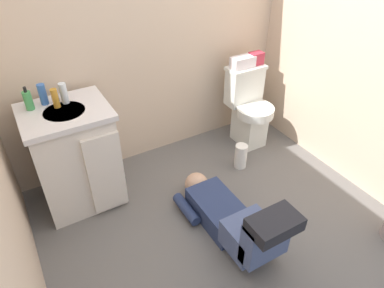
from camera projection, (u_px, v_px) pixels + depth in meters
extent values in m
cube|color=#605C59|center=(217.00, 222.00, 2.65)|extent=(2.98, 3.14, 0.04)
cube|color=beige|center=(146.00, 22.00, 2.71)|extent=(2.64, 0.08, 2.40)
cube|color=beige|center=(375.00, 36.00, 2.45)|extent=(0.08, 2.14, 2.40)
cube|color=silver|center=(249.00, 125.00, 3.37)|extent=(0.22, 0.30, 0.38)
cylinder|color=silver|center=(255.00, 111.00, 3.22)|extent=(0.35, 0.35, 0.08)
cube|color=silver|center=(244.00, 86.00, 3.25)|extent=(0.34, 0.17, 0.34)
cube|color=silver|center=(246.00, 68.00, 3.14)|extent=(0.36, 0.19, 0.03)
cube|color=silver|center=(76.00, 159.00, 2.61)|extent=(0.56, 0.48, 0.78)
cube|color=silver|center=(64.00, 112.00, 2.37)|extent=(0.60, 0.52, 0.04)
cylinder|color=silver|center=(65.00, 114.00, 2.36)|extent=(0.28, 0.28, 0.05)
cube|color=silver|center=(106.00, 174.00, 2.51)|extent=(0.26, 0.03, 0.66)
cylinder|color=silver|center=(57.00, 95.00, 2.43)|extent=(0.02, 0.02, 0.10)
cube|color=navy|center=(219.00, 211.00, 2.60)|extent=(0.29, 0.52, 0.17)
sphere|color=tan|center=(196.00, 184.00, 2.82)|extent=(0.19, 0.19, 0.19)
cube|color=#47557E|center=(250.00, 236.00, 2.29)|extent=(0.31, 0.28, 0.20)
cube|color=#47557E|center=(266.00, 239.00, 2.12)|extent=(0.31, 0.12, 0.32)
cube|color=black|center=(274.00, 224.00, 1.99)|extent=(0.31, 0.19, 0.09)
cylinder|color=navy|center=(186.00, 209.00, 2.65)|extent=(0.08, 0.30, 0.08)
cube|color=silver|center=(243.00, 62.00, 3.09)|extent=(0.22, 0.11, 0.10)
cube|color=#B22D3F|center=(256.00, 58.00, 3.14)|extent=(0.12, 0.09, 0.11)
cylinder|color=#439D52|center=(28.00, 101.00, 2.33)|extent=(0.06, 0.06, 0.13)
cylinder|color=black|center=(25.00, 90.00, 2.28)|extent=(0.02, 0.02, 0.04)
cylinder|color=#396ABC|center=(43.00, 94.00, 2.39)|extent=(0.05, 0.05, 0.15)
cylinder|color=#C48629|center=(55.00, 98.00, 2.35)|extent=(0.05, 0.05, 0.14)
cylinder|color=silver|center=(64.00, 93.00, 2.40)|extent=(0.05, 0.05, 0.15)
cylinder|color=white|center=(241.00, 156.00, 3.09)|extent=(0.11, 0.11, 0.23)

